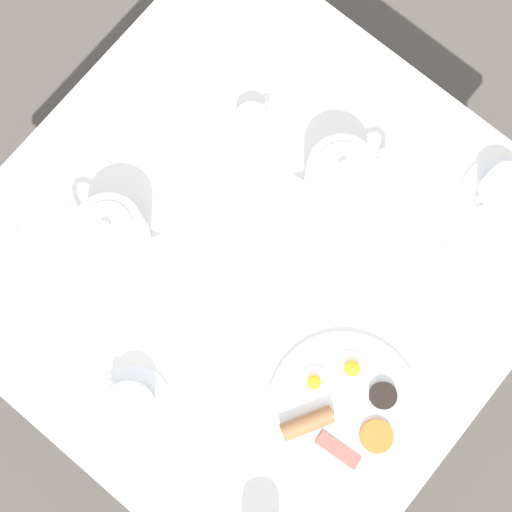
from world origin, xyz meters
name	(u,v)px	position (x,y,z in m)	size (l,w,h in m)	color
ground_plane	(256,302)	(0.00, 0.00, 0.00)	(8.00, 8.00, 0.00)	#4C4742
table	(256,265)	(0.00, 0.00, 0.66)	(0.96, 0.96, 0.73)	white
breakfast_plate	(343,409)	(-0.11, -0.29, 0.74)	(0.27, 0.27, 0.04)	white
teapot_near	(112,233)	(-0.13, 0.22, 0.79)	(0.12, 0.21, 0.13)	white
teapot_far	(340,175)	(0.20, -0.03, 0.79)	(0.20, 0.12, 0.13)	white
teacup_with_saucer_left	(503,189)	(0.38, -0.27, 0.76)	(0.14, 0.14, 0.06)	white
teacup_with_saucer_right	(132,406)	(-0.34, 0.00, 0.76)	(0.14, 0.14, 0.06)	white
creamer_jug	(252,122)	(0.19, 0.17, 0.76)	(0.08, 0.06, 0.05)	white
knife_by_plate	(473,293)	(0.20, -0.34, 0.73)	(0.10, 0.18, 0.00)	silver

